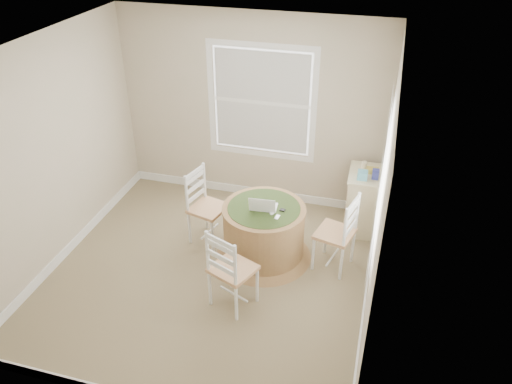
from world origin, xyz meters
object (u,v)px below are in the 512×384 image
(chair_near, at_px, (233,269))
(laptop, at_px, (263,207))
(chair_left, at_px, (208,208))
(chair_right, at_px, (335,233))
(corner_chest, at_px, (364,201))
(round_table, at_px, (264,230))

(chair_near, xyz_separation_m, laptop, (0.10, 0.85, 0.25))
(chair_left, xyz_separation_m, laptop, (0.74, -0.15, 0.25))
(chair_right, relative_size, laptop, 2.93)
(chair_near, distance_m, corner_chest, 2.14)
(chair_left, distance_m, laptop, 0.80)
(round_table, bearing_deg, chair_near, -88.86)
(chair_left, relative_size, chair_near, 1.00)
(round_table, distance_m, laptop, 0.34)
(chair_near, distance_m, laptop, 0.89)
(chair_near, height_order, laptop, chair_near)
(chair_left, xyz_separation_m, chair_right, (1.57, -0.10, 0.00))
(corner_chest, bearing_deg, chair_right, -107.99)
(round_table, bearing_deg, corner_chest, 47.96)
(chair_near, height_order, corner_chest, chair_near)
(chair_near, bearing_deg, chair_right, -113.18)
(chair_right, xyz_separation_m, laptop, (-0.83, -0.06, 0.25))
(laptop, relative_size, corner_chest, 0.40)
(laptop, bearing_deg, chair_right, 178.78)
(chair_right, bearing_deg, round_table, -72.98)
(chair_near, distance_m, chair_right, 1.30)
(chair_near, bearing_deg, round_table, -74.01)
(round_table, height_order, chair_near, chair_near)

